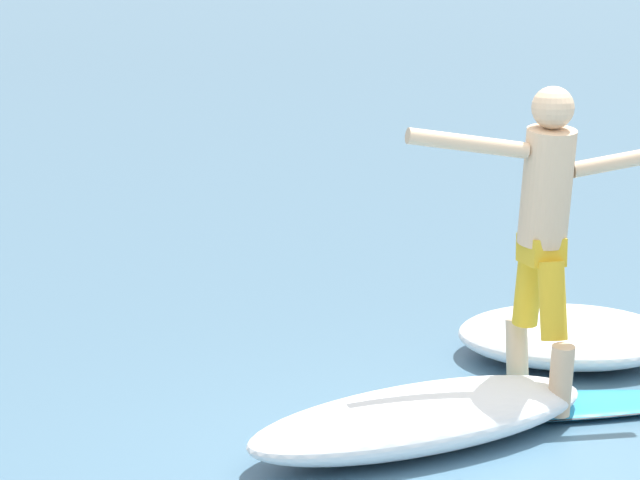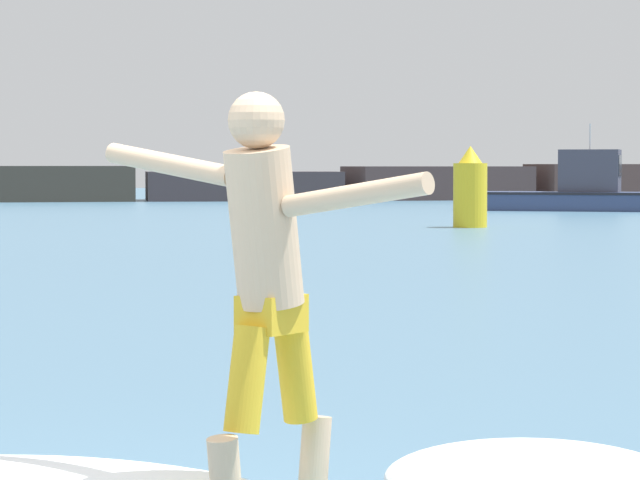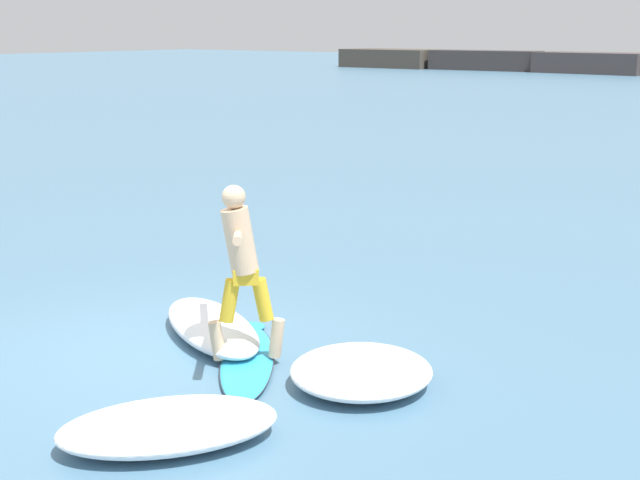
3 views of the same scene
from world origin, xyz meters
name	(u,v)px [view 3 (image 3 of 3)]	position (x,y,z in m)	size (l,w,h in m)	color
ground_plane	(146,353)	(0.00, 0.00, 0.00)	(200.00, 200.00, 0.00)	teal
surfboard	(248,360)	(1.06, 0.44, 0.04)	(1.79, 2.10, 0.21)	#2C9DC8
surfer	(241,258)	(1.06, 0.38, 1.14)	(1.22, 1.28, 1.82)	#D6B28C
wave_foam_at_tail	(212,326)	(0.25, 0.76, 0.15)	(2.27, 1.72, 0.29)	white
wave_foam_at_nose	(361,371)	(2.34, 0.66, 0.15)	(1.57, 1.61, 0.30)	white
wave_foam_beside	(169,426)	(1.74, -1.33, 0.15)	(1.93, 2.09, 0.30)	white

